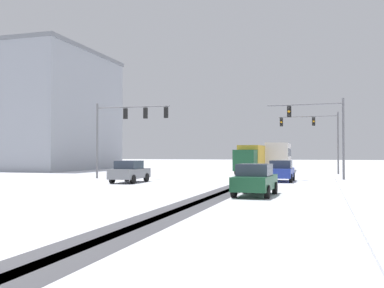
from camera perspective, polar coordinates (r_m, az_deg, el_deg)
The scene contains 11 objects.
wheel_track_left_lane at distance 23.51m, azimuth 2.70°, elevation -6.46°, with size 1.12×34.18×0.01m, color #4C4C51.
wheel_track_right_lane at distance 23.36m, azimuth 4.37°, elevation -6.49°, with size 1.19×34.18×0.01m, color #4C4C51.
traffic_signal_near_left at distance 37.99m, azimuth -8.57°, elevation 2.80°, with size 6.75×0.42×6.50m.
traffic_signal_far_right at distance 48.39m, azimuth 15.84°, elevation 1.77°, with size 6.22×0.49×6.50m.
traffic_signal_near_right at distance 36.41m, azimuth 16.41°, elevation 2.40°, with size 6.03×0.44×6.50m.
car_blue_lead at distance 34.47m, azimuth 11.48°, elevation -3.43°, with size 1.86×4.11×1.62m.
car_grey_second at distance 32.87m, azimuth -8.09°, elevation -3.55°, with size 1.87×4.12×1.62m.
car_dark_green_third at distance 22.57m, azimuth 8.17°, elevation -4.60°, with size 1.96×4.16×1.62m.
bus_oncoming at distance 54.82m, azimuth 11.23°, elevation -1.39°, with size 2.97×11.08×3.38m.
box_truck_delivery at distance 46.84m, azimuth 7.58°, elevation -1.86°, with size 2.47×7.46×3.02m.
office_building_far_left_block at distance 67.36m, azimuth -22.94°, elevation 3.80°, with size 27.43×18.70×15.90m.
Camera 1 is at (8.58, -7.20, 2.13)m, focal length 41.18 mm.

